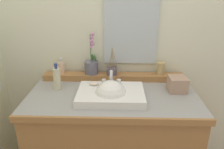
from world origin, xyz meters
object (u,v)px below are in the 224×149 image
Objects in this scene: soap_dispenser at (61,67)px; reed_diffuser at (112,71)px; lotion_bottle at (57,78)px; tissue_box at (177,84)px; sink_basin at (111,95)px; soap_bar at (94,84)px; potted_plant at (91,65)px; tumbler_cup at (161,68)px.

reed_diffuser reaches higher than soap_dispenser.
lotion_bottle is (0.02, -0.21, -0.01)m from soap_dispenser.
tissue_box is (0.92, -0.21, -0.05)m from soap_dispenser.
sink_basin is 6.65× the size of soap_bar.
soap_dispenser is (-0.43, 0.35, 0.08)m from sink_basin.
soap_dispenser is (-0.25, 0.00, -0.02)m from potted_plant.
tissue_box is (0.90, -0.01, -0.03)m from lotion_bottle.
soap_dispenser is 0.43m from reed_diffuser.
sink_basin is 1.35× the size of potted_plant.
reed_diffuser is at bearing -178.39° from tumbler_cup.
reed_diffuser reaches higher than sink_basin.
tissue_box is at bearing -66.30° from tumbler_cup.
reed_diffuser is at bearing 158.41° from tissue_box.
tumbler_cup is at bearing 113.70° from tissue_box.
tumbler_cup is at bearing -0.30° from potted_plant.
potted_plant is at bearing 179.70° from tumbler_cup.
tissue_box is at bearing -12.92° from soap_dispenser.
lotion_bottle reaches higher than tissue_box.
potted_plant is 2.65× the size of tissue_box.
soap_dispenser is 0.63× the size of lotion_bottle.
reed_diffuser is at bearing -4.83° from potted_plant.
reed_diffuser reaches higher than soap_bar.
sink_basin is 0.17m from soap_bar.
potted_plant reaches higher than tumbler_cup.
lotion_bottle is 1.59× the size of tissue_box.
reed_diffuser is at bearing -2.05° from soap_dispenser.
tumbler_cup is (0.40, 0.34, 0.08)m from sink_basin.
soap_dispenser is at bearing 177.95° from reed_diffuser.
soap_bar is at bearing -79.86° from potted_plant.
soap_dispenser reaches higher than tissue_box.
potted_plant is at bearing 40.70° from lotion_bottle.
soap_dispenser is at bearing 167.08° from tissue_box.
soap_dispenser is at bearing 94.40° from lotion_bottle.
soap_bar is 0.54× the size of tissue_box.
sink_basin is 0.56m from soap_dispenser.
lotion_bottle is at bearing 179.68° from tissue_box.
lotion_bottle is at bearing -155.00° from reed_diffuser.
reed_diffuser is 1.13× the size of lotion_bottle.
soap_bar is 0.34× the size of lotion_bottle.
soap_bar is 0.26m from potted_plant.
soap_bar is 0.68× the size of tumbler_cup.
sink_basin is 2.25× the size of lotion_bottle.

